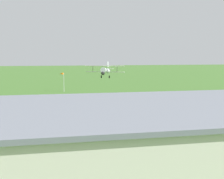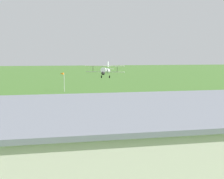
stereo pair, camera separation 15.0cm
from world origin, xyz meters
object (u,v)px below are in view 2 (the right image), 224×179
(person_walking_on_apron, at_px, (57,129))
(person_at_fence_line, at_px, (176,121))
(car_red, at_px, (4,132))
(car_black, at_px, (203,123))
(person_near_hangar_door, at_px, (113,124))
(hangar, at_px, (149,143))
(biplane, at_px, (106,70))
(windsock, at_px, (62,75))

(person_walking_on_apron, relative_size, person_at_fence_line, 0.95)
(car_red, bearing_deg, car_black, 179.95)
(person_walking_on_apron, height_order, person_near_hangar_door, person_walking_on_apron)
(hangar, relative_size, car_black, 6.23)
(car_black, height_order, person_near_hangar_door, car_black)
(person_near_hangar_door, distance_m, person_at_fence_line, 10.09)
(biplane, relative_size, person_walking_on_apron, 5.82)
(biplane, bearing_deg, car_black, 117.16)
(biplane, height_order, car_black, biplane)
(hangar, relative_size, person_near_hangar_door, 19.15)
(person_walking_on_apron, bearing_deg, biplane, -114.07)
(car_black, distance_m, windsock, 48.56)
(person_near_hangar_door, xyz_separation_m, person_at_fence_line, (-10.08, 0.32, 0.07))
(car_black, xyz_separation_m, person_near_hangar_door, (13.68, -2.17, -0.09))
(hangar, distance_m, car_red, 21.51)
(person_near_hangar_door, bearing_deg, biplane, -94.74)
(hangar, bearing_deg, car_red, -41.90)
(car_red, height_order, windsock, windsock)
(car_red, xyz_separation_m, person_at_fence_line, (-25.39, -1.82, -0.03))
(hangar, bearing_deg, person_near_hangar_door, -87.99)
(biplane, distance_m, windsock, 22.38)
(hangar, xyz_separation_m, car_black, (-13.10, -14.23, -2.63))
(car_red, height_order, person_at_fence_line, person_at_fence_line)
(person_walking_on_apron, xyz_separation_m, windsock, (0.66, -41.99, 4.38))
(biplane, xyz_separation_m, person_at_fence_line, (-8.33, 21.41, -6.82))
(biplane, distance_m, person_at_fence_line, 23.97)
(hangar, height_order, person_walking_on_apron, hangar)
(hangar, height_order, car_red, hangar)
(person_at_fence_line, bearing_deg, person_near_hangar_door, -1.84)
(person_near_hangar_door, bearing_deg, hangar, 92.01)
(person_near_hangar_door, bearing_deg, windsock, -77.54)
(biplane, height_order, car_red, biplane)
(person_at_fence_line, bearing_deg, hangar, 59.40)
(person_walking_on_apron, xyz_separation_m, person_near_hangar_door, (-8.30, -1.42, -0.02))
(biplane, distance_m, car_red, 29.61)
(hangar, distance_m, person_at_fence_line, 18.86)
(person_near_hangar_door, bearing_deg, person_walking_on_apron, 9.68)
(person_at_fence_line, bearing_deg, person_walking_on_apron, 3.40)
(car_red, xyz_separation_m, windsock, (-6.35, -42.72, 4.30))
(hangar, height_order, car_black, hangar)
(car_red, distance_m, person_walking_on_apron, 7.05)
(car_red, bearing_deg, hangar, 138.10)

